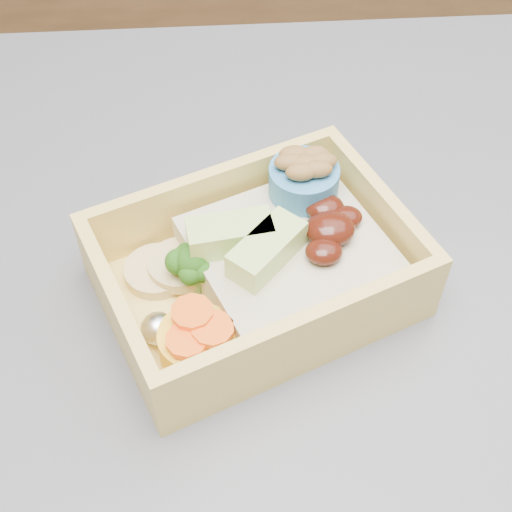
{
  "coord_description": "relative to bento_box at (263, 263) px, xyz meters",
  "views": [
    {
      "loc": [
        0.07,
        -0.23,
        1.27
      ],
      "look_at": [
        0.09,
        0.03,
        0.95
      ],
      "focal_mm": 50.0,
      "sensor_mm": 36.0,
      "label": 1
    }
  ],
  "objects": [
    {
      "name": "bento_box",
      "position": [
        0.0,
        0.0,
        0.0
      ],
      "size": [
        0.21,
        0.18,
        0.06
      ],
      "rotation": [
        0.0,
        0.0,
        0.4
      ],
      "color": "#E8C660",
      "rests_on": "island"
    }
  ]
}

